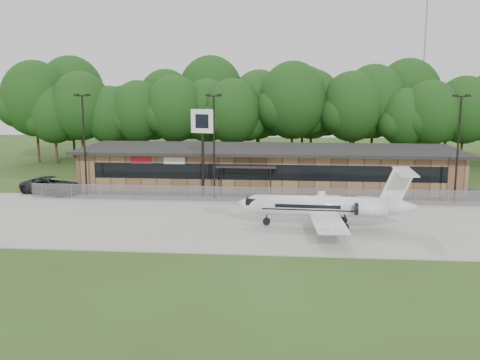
# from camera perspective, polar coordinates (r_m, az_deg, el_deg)

# --- Properties ---
(ground) EXTENTS (160.00, 160.00, 0.00)m
(ground) POSITION_cam_1_polar(r_m,az_deg,el_deg) (36.55, 1.58, -7.58)
(ground) COLOR #304217
(ground) RESTS_ON ground
(apron) EXTENTS (64.00, 18.00, 0.08)m
(apron) POSITION_cam_1_polar(r_m,az_deg,el_deg) (44.22, 2.22, -4.38)
(apron) COLOR #9E9B93
(apron) RESTS_ON ground
(parking_lot) EXTENTS (50.00, 9.00, 0.06)m
(parking_lot) POSITION_cam_1_polar(r_m,az_deg,el_deg) (55.42, 2.82, -1.41)
(parking_lot) COLOR #383835
(parking_lot) RESTS_ON ground
(terminal) EXTENTS (41.00, 11.65, 4.30)m
(terminal) POSITION_cam_1_polar(r_m,az_deg,el_deg) (59.41, 3.00, 1.47)
(terminal) COLOR olive
(terminal) RESTS_ON ground
(fence) EXTENTS (46.00, 0.04, 1.52)m
(fence) POSITION_cam_1_polar(r_m,az_deg,el_deg) (50.86, 2.62, -1.60)
(fence) COLOR gray
(fence) RESTS_ON ground
(treeline) EXTENTS (72.00, 12.00, 15.00)m
(treeline) POSITION_cam_1_polar(r_m,az_deg,el_deg) (76.86, 3.55, 7.43)
(treeline) COLOR #133410
(treeline) RESTS_ON ground
(radio_mast) EXTENTS (0.20, 0.20, 25.00)m
(radio_mast) POSITION_cam_1_polar(r_m,az_deg,el_deg) (85.12, 18.94, 10.54)
(radio_mast) COLOR gray
(radio_mast) RESTS_ON ground
(light_pole_left) EXTENTS (1.55, 0.30, 10.23)m
(light_pole_left) POSITION_cam_1_polar(r_m,az_deg,el_deg) (55.29, -16.30, 4.40)
(light_pole_left) COLOR black
(light_pole_left) RESTS_ON ground
(light_pole_mid) EXTENTS (1.55, 0.30, 10.23)m
(light_pole_mid) POSITION_cam_1_polar(r_m,az_deg,el_deg) (51.99, -2.79, 4.45)
(light_pole_mid) COLOR black
(light_pole_mid) RESTS_ON ground
(light_pole_right) EXTENTS (1.55, 0.30, 10.23)m
(light_pole_right) POSITION_cam_1_polar(r_m,az_deg,el_deg) (53.91, 22.27, 3.91)
(light_pole_right) COLOR black
(light_pole_right) RESTS_ON ground
(business_jet) EXTENTS (14.33, 12.75, 4.83)m
(business_jet) POSITION_cam_1_polar(r_m,az_deg,el_deg) (42.17, 9.31, -2.87)
(business_jet) COLOR white
(business_jet) RESTS_ON ground
(suv) EXTENTS (7.03, 4.72, 1.79)m
(suv) POSITION_cam_1_polar(r_m,az_deg,el_deg) (58.21, -19.46, -0.56)
(suv) COLOR #2B2B2D
(suv) RESTS_ON ground
(pole_sign) EXTENTS (2.30, 0.73, 8.77)m
(pole_sign) POSITION_cam_1_polar(r_m,az_deg,el_deg) (52.39, -4.02, 5.29)
(pole_sign) COLOR black
(pole_sign) RESTS_ON ground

